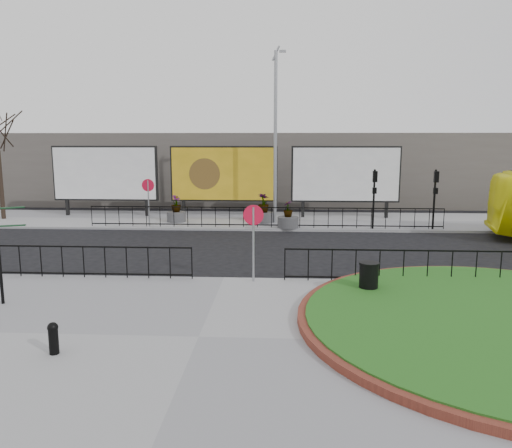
# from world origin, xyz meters

# --- Properties ---
(ground) EXTENTS (90.00, 90.00, 0.00)m
(ground) POSITION_xyz_m (0.00, 0.00, 0.00)
(ground) COLOR black
(ground) RESTS_ON ground
(pavement_near) EXTENTS (30.00, 10.00, 0.12)m
(pavement_near) POSITION_xyz_m (0.00, -5.00, 0.06)
(pavement_near) COLOR gray
(pavement_near) RESTS_ON ground
(pavement_far) EXTENTS (44.00, 6.00, 0.12)m
(pavement_far) POSITION_xyz_m (0.00, 12.00, 0.06)
(pavement_far) COLOR gray
(pavement_far) RESTS_ON ground
(brick_edge) EXTENTS (10.40, 10.40, 0.18)m
(brick_edge) POSITION_xyz_m (7.50, -4.00, 0.21)
(brick_edge) COLOR brown
(brick_edge) RESTS_ON pavement_near
(grass_lawn) EXTENTS (10.00, 10.00, 0.22)m
(grass_lawn) POSITION_xyz_m (7.50, -4.00, 0.23)
(grass_lawn) COLOR #1F4E14
(grass_lawn) RESTS_ON pavement_near
(railing_near_left) EXTENTS (10.00, 0.10, 1.10)m
(railing_near_left) POSITION_xyz_m (-6.00, -0.30, 0.67)
(railing_near_left) COLOR black
(railing_near_left) RESTS_ON pavement_near
(railing_near_right) EXTENTS (9.00, 0.10, 1.10)m
(railing_near_right) POSITION_xyz_m (6.50, -0.30, 0.67)
(railing_near_right) COLOR black
(railing_near_right) RESTS_ON pavement_near
(railing_far) EXTENTS (18.00, 0.10, 1.10)m
(railing_far) POSITION_xyz_m (1.00, 9.30, 0.67)
(railing_far) COLOR black
(railing_far) RESTS_ON pavement_far
(speed_sign_far) EXTENTS (0.64, 0.07, 2.47)m
(speed_sign_far) POSITION_xyz_m (-5.00, 9.40, 1.92)
(speed_sign_far) COLOR gray
(speed_sign_far) RESTS_ON pavement_far
(speed_sign_near) EXTENTS (0.64, 0.07, 2.47)m
(speed_sign_near) POSITION_xyz_m (1.00, -0.40, 1.92)
(speed_sign_near) COLOR gray
(speed_sign_near) RESTS_ON pavement_near
(billboard_left) EXTENTS (6.20, 0.31, 4.10)m
(billboard_left) POSITION_xyz_m (-8.50, 12.97, 2.60)
(billboard_left) COLOR black
(billboard_left) RESTS_ON pavement_far
(billboard_mid) EXTENTS (6.20, 0.31, 4.10)m
(billboard_mid) POSITION_xyz_m (-1.50, 12.97, 2.60)
(billboard_mid) COLOR black
(billboard_mid) RESTS_ON pavement_far
(billboard_right) EXTENTS (6.20, 0.31, 4.10)m
(billboard_right) POSITION_xyz_m (5.50, 12.97, 2.60)
(billboard_right) COLOR black
(billboard_right) RESTS_ON pavement_far
(lamp_post) EXTENTS (0.74, 0.18, 9.23)m
(lamp_post) POSITION_xyz_m (1.51, 11.00, 4.83)
(lamp_post) COLOR gray
(lamp_post) RESTS_ON pavement_far
(signal_pole_a) EXTENTS (0.22, 0.26, 3.00)m
(signal_pole_a) POSITION_xyz_m (6.50, 9.34, 2.10)
(signal_pole_a) COLOR black
(signal_pole_a) RESTS_ON pavement_far
(signal_pole_b) EXTENTS (0.22, 0.26, 3.00)m
(signal_pole_b) POSITION_xyz_m (9.50, 9.34, 2.10)
(signal_pole_b) COLOR black
(signal_pole_b) RESTS_ON pavement_far
(building_backdrop) EXTENTS (40.00, 10.00, 5.00)m
(building_backdrop) POSITION_xyz_m (0.00, 22.00, 2.50)
(building_backdrop) COLOR #59534E
(building_backdrop) RESTS_ON ground
(bollard) EXTENTS (0.23, 0.23, 0.70)m
(bollard) POSITION_xyz_m (-2.91, -6.08, 0.50)
(bollard) COLOR black
(bollard) RESTS_ON pavement_near
(litter_bin) EXTENTS (0.59, 0.59, 0.97)m
(litter_bin) POSITION_xyz_m (4.44, -1.61, 0.61)
(litter_bin) COLOR black
(litter_bin) RESTS_ON pavement_near
(planter_a) EXTENTS (1.03, 1.03, 1.46)m
(planter_a) POSITION_xyz_m (-3.92, 11.00, 0.61)
(planter_a) COLOR #4C4C4F
(planter_a) RESTS_ON pavement_far
(planter_b) EXTENTS (1.06, 1.06, 1.60)m
(planter_b) POSITION_xyz_m (0.88, 11.00, 0.69)
(planter_b) COLOR #4C4C4F
(planter_b) RESTS_ON pavement_far
(planter_c) EXTENTS (1.08, 1.08, 1.40)m
(planter_c) POSITION_xyz_m (2.20, 9.40, 0.55)
(planter_c) COLOR #4C4C4F
(planter_c) RESTS_ON pavement_far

